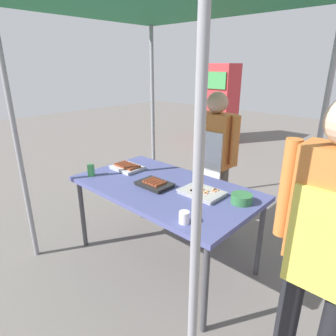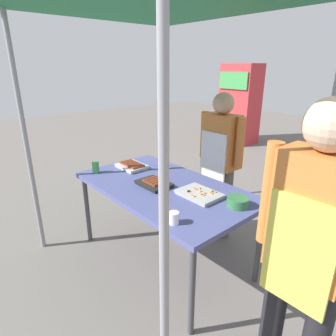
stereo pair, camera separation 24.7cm
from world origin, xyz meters
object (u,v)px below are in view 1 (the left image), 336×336
(tray_meat_skewers, at_px, (202,192))
(condiment_bowl, at_px, (242,199))
(stall_table, at_px, (164,191))
(vendor_woman, at_px, (214,154))
(drink_cup_by_wok, at_px, (184,217))
(customer_nearby, at_px, (328,236))
(neighbor_stall_right, at_px, (218,103))
(tray_grilled_sausages, at_px, (154,184))
(tray_pork_links, at_px, (127,167))
(drink_cup_near_edge, at_px, (91,170))

(tray_meat_skewers, bearing_deg, condiment_bowl, 15.09)
(stall_table, relative_size, vendor_woman, 1.07)
(drink_cup_by_wok, height_order, customer_nearby, customer_nearby)
(condiment_bowl, height_order, neighbor_stall_right, neighbor_stall_right)
(tray_meat_skewers, relative_size, drink_cup_by_wok, 4.18)
(tray_grilled_sausages, height_order, neighbor_stall_right, neighbor_stall_right)
(tray_grilled_sausages, bearing_deg, condiment_bowl, 17.62)
(stall_table, distance_m, tray_pork_links, 0.56)
(customer_nearby, distance_m, neighbor_stall_right, 5.68)
(tray_meat_skewers, bearing_deg, tray_grilled_sausages, -160.48)
(stall_table, bearing_deg, vendor_woman, 87.92)
(tray_meat_skewers, xyz_separation_m, condiment_bowl, (0.31, 0.08, 0.02))
(tray_grilled_sausages, distance_m, tray_pork_links, 0.51)
(vendor_woman, relative_size, neighbor_stall_right, 0.85)
(drink_cup_by_wok, bearing_deg, neighbor_stall_right, 121.24)
(vendor_woman, bearing_deg, drink_cup_near_edge, 55.46)
(tray_pork_links, distance_m, vendor_woman, 0.89)
(stall_table, bearing_deg, tray_grilled_sausages, -131.01)
(condiment_bowl, xyz_separation_m, customer_nearby, (0.68, -0.43, 0.18))
(tray_meat_skewers, height_order, tray_pork_links, tray_pork_links)
(drink_cup_by_wok, bearing_deg, tray_meat_skewers, 112.09)
(condiment_bowl, distance_m, customer_nearby, 0.83)
(drink_cup_by_wok, xyz_separation_m, customer_nearby, (0.81, 0.09, 0.17))
(tray_pork_links, bearing_deg, vendor_woman, 48.98)
(condiment_bowl, bearing_deg, tray_pork_links, -174.62)
(drink_cup_by_wok, xyz_separation_m, neighbor_stall_right, (-2.74, 4.52, 0.10))
(tray_meat_skewers, height_order, drink_cup_near_edge, drink_cup_near_edge)
(tray_grilled_sausages, bearing_deg, drink_cup_near_edge, -159.46)
(vendor_woman, bearing_deg, tray_grilled_sausages, 84.06)
(drink_cup_near_edge, distance_m, drink_cup_by_wok, 1.19)
(drink_cup_by_wok, xyz_separation_m, vendor_woman, (-0.50, 1.07, 0.09))
(tray_meat_skewers, bearing_deg, drink_cup_near_edge, -159.86)
(condiment_bowl, xyz_separation_m, neighbor_stall_right, (-2.87, 4.00, 0.10))
(tray_grilled_sausages, height_order, tray_meat_skewers, tray_grilled_sausages)
(drink_cup_by_wok, height_order, neighbor_stall_right, neighbor_stall_right)
(drink_cup_by_wok, relative_size, customer_nearby, 0.05)
(stall_table, bearing_deg, drink_cup_by_wok, -34.27)
(tray_pork_links, xyz_separation_m, drink_cup_by_wok, (1.08, -0.40, 0.02))
(drink_cup_by_wok, bearing_deg, vendor_woman, 114.89)
(condiment_bowl, relative_size, vendor_woman, 0.11)
(stall_table, distance_m, customer_nearby, 1.39)
(tray_grilled_sausages, bearing_deg, stall_table, 48.99)
(stall_table, relative_size, tray_grilled_sausages, 5.37)
(stall_table, height_order, drink_cup_by_wok, drink_cup_by_wok)
(stall_table, bearing_deg, tray_pork_links, 175.01)
(stall_table, relative_size, customer_nearby, 0.98)
(tray_pork_links, height_order, drink_cup_by_wok, drink_cup_by_wok)
(tray_meat_skewers, bearing_deg, neighbor_stall_right, 122.13)
(tray_pork_links, distance_m, drink_cup_by_wok, 1.15)
(tray_pork_links, bearing_deg, neighbor_stall_right, 112.02)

